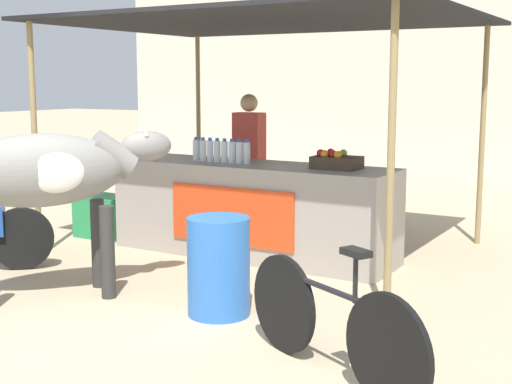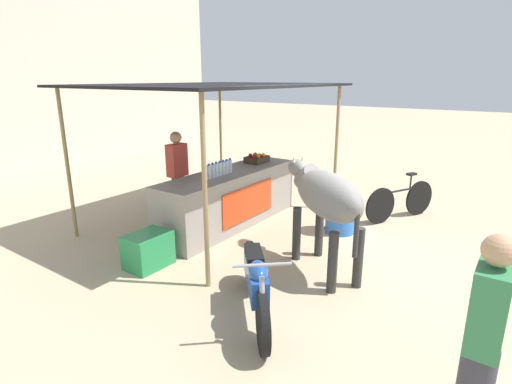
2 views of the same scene
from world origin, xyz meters
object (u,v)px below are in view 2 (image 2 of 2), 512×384
bicycle_leaning (401,201)px  stall_counter (230,198)px  cooler_box (148,250)px  motorcycle_parked (256,281)px  cow (325,197)px  water_barrel (340,211)px  passerby_on_street (481,351)px  vendor_behind_counter (178,178)px  fruit_crate (257,159)px

bicycle_leaning → stall_counter: bearing=129.7°
cooler_box → motorcycle_parked: bearing=-94.5°
cow → motorcycle_parked: (-1.42, 0.11, -0.61)m
water_barrel → stall_counter: bearing=113.1°
bicycle_leaning → passerby_on_street: 5.00m
water_barrel → motorcycle_parked: bearing=-175.1°
vendor_behind_counter → water_barrel: 2.84m
motorcycle_parked → bicycle_leaning: bearing=-5.6°
stall_counter → cooler_box: bearing=-177.1°
stall_counter → bicycle_leaning: bearing=-50.3°
stall_counter → cow: (-0.67, -2.12, 0.55)m
stall_counter → passerby_on_street: size_ratio=1.82×
motorcycle_parked → passerby_on_street: bearing=-104.9°
cooler_box → water_barrel: size_ratio=0.78×
fruit_crate → vendor_behind_counter: vendor_behind_counter is taller
passerby_on_street → stall_counter: bearing=57.3°
fruit_crate → passerby_on_street: passerby_on_street is taller
water_barrel → motorcycle_parked: motorcycle_parked is taller
cooler_box → cow: size_ratio=0.35×
water_barrel → passerby_on_street: bearing=-145.0°
fruit_crate → bicycle_leaning: (1.08, -2.46, -0.68)m
vendor_behind_counter → fruit_crate: bearing=-26.6°
cooler_box → bicycle_leaning: 4.57m
fruit_crate → bicycle_leaning: 2.77m
water_barrel → motorcycle_parked: size_ratio=0.54×
vendor_behind_counter → passerby_on_street: size_ratio=1.00×
vendor_behind_counter → motorcycle_parked: size_ratio=1.17×
vendor_behind_counter → bicycle_leaning: size_ratio=1.10×
motorcycle_parked → bicycle_leaning: (4.09, -0.40, -0.08)m
stall_counter → passerby_on_street: (-2.66, -4.15, 0.37)m
fruit_crate → passerby_on_street: size_ratio=0.27×
fruit_crate → water_barrel: fruit_crate is taller
stall_counter → motorcycle_parked: 2.90m
stall_counter → passerby_on_street: bearing=-122.7°
cooler_box → fruit_crate: bearing=2.9°
vendor_behind_counter → stall_counter: bearing=-57.0°
cow → passerby_on_street: size_ratio=1.03×
stall_counter → cooler_box: 1.96m
water_barrel → cow: size_ratio=0.45×
vendor_behind_counter → water_barrel: size_ratio=2.15×
cooler_box → cow: cow is taller
water_barrel → bicycle_leaning: bearing=-27.4°
water_barrel → bicycle_leaning: size_ratio=0.51×
cow → bicycle_leaning: cow is taller
stall_counter → water_barrel: (0.75, -1.76, -0.10)m
cow → passerby_on_street: (-1.99, -2.03, -0.18)m
water_barrel → cow: bearing=-165.8°
water_barrel → cow: cow is taller
bicycle_leaning → fruit_crate: bearing=113.8°
stall_counter → bicycle_leaning: (2.00, -2.41, -0.13)m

